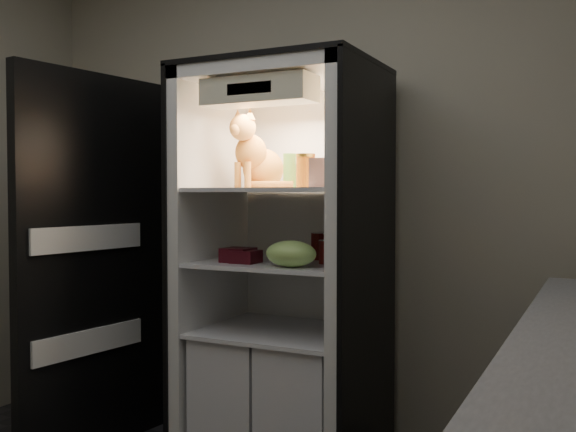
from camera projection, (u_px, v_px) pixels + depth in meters
The scene contains 16 objects.
room_shell at pixel (73, 71), 1.86m from camera, with size 3.60×3.60×3.60m.
refrigerator at pixel (286, 290), 3.13m from camera, with size 0.90×0.72×1.88m.
fridge_door at pixel (93, 265), 3.14m from camera, with size 0.17×0.87×1.85m.
tabby_cat at pixel (257, 159), 3.19m from camera, with size 0.32×0.38×0.39m.
parmesan_shaker at pixel (290, 171), 3.11m from camera, with size 0.06×0.06×0.17m.
mayo_tub at pixel (301, 176), 3.14m from camera, with size 0.09×0.09×0.12m.
salsa_jar at pixel (306, 171), 2.98m from camera, with size 0.09×0.09×0.16m.
pepper_jar at pixel (348, 165), 3.02m from camera, with size 0.13×0.13×0.21m.
cream_carton at pixel (320, 173), 2.75m from camera, with size 0.07×0.07×0.13m, color white.
soda_can_a at pixel (318, 246), 3.13m from camera, with size 0.07×0.07×0.13m.
soda_can_b at pixel (331, 248), 2.98m from camera, with size 0.07×0.07×0.14m.
soda_can_c at pixel (325, 252), 2.94m from camera, with size 0.06×0.06×0.11m.
condiment_jar at pixel (294, 251), 3.09m from camera, with size 0.06×0.06×0.09m.
grape_bag at pixel (291, 254), 2.82m from camera, with size 0.23×0.17×0.12m, color #8CB353.
berry_box_left at pixel (238, 255), 3.02m from camera, with size 0.13×0.13×0.07m, color #450B14.
berry_box_right at pixel (246, 257), 2.98m from camera, with size 0.12×0.12×0.06m, color #450B14.
Camera 1 is at (1.40, -1.40, 1.26)m, focal length 40.00 mm.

